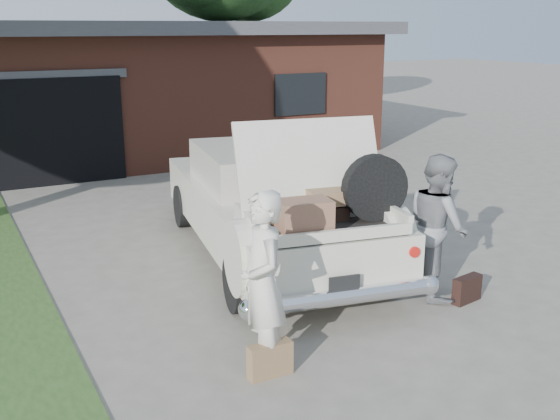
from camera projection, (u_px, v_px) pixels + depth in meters
name	position (u px, v px, depth m)	size (l,w,h in m)	color
ground	(305.00, 315.00, 7.52)	(90.00, 90.00, 0.00)	gray
house	(119.00, 86.00, 17.25)	(12.80, 7.80, 3.30)	brown
sedan	(270.00, 203.00, 9.25)	(2.94, 5.62, 2.16)	beige
woman_left	(263.00, 283.00, 6.09)	(0.65, 0.42, 1.77)	silver
woman_right	(437.00, 226.00, 7.87)	(0.85, 0.66, 1.76)	gray
suitcase_left	(270.00, 360.00, 6.16)	(0.43, 0.14, 0.33)	olive
suitcase_right	(467.00, 289.00, 7.83)	(0.42, 0.13, 0.32)	black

